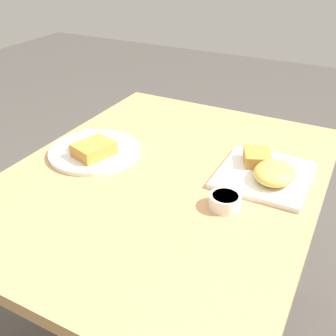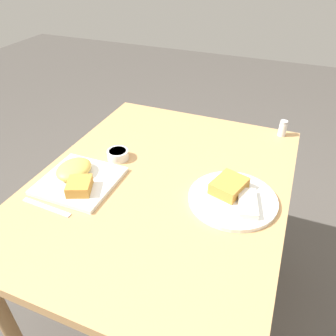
{
  "view_description": "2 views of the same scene",
  "coord_description": "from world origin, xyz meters",
  "px_view_note": "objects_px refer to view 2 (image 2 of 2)",
  "views": [
    {
      "loc": [
        -0.85,
        -0.45,
        1.34
      ],
      "look_at": [
        -0.01,
        -0.01,
        0.77
      ],
      "focal_mm": 42.0,
      "sensor_mm": 36.0,
      "label": 1
    },
    {
      "loc": [
        0.82,
        0.36,
        1.44
      ],
      "look_at": [
        -0.04,
        0.01,
        0.78
      ],
      "focal_mm": 35.0,
      "sensor_mm": 36.0,
      "label": 2
    }
  ],
  "objects_px": {
    "salt_shaker": "(283,129)",
    "butter_knife": "(46,207)",
    "plate_square_near": "(77,177)",
    "sauce_ramekin": "(118,154)",
    "plate_oval_far": "(233,196)"
  },
  "relations": [
    {
      "from": "sauce_ramekin",
      "to": "butter_knife",
      "type": "relative_size",
      "value": 0.44
    },
    {
      "from": "sauce_ramekin",
      "to": "salt_shaker",
      "type": "relative_size",
      "value": 1.18
    },
    {
      "from": "plate_square_near",
      "to": "sauce_ramekin",
      "type": "xyz_separation_m",
      "value": [
        -0.18,
        0.06,
        -0.0
      ]
    },
    {
      "from": "sauce_ramekin",
      "to": "salt_shaker",
      "type": "xyz_separation_m",
      "value": [
        -0.42,
        0.56,
        0.01
      ]
    },
    {
      "from": "sauce_ramekin",
      "to": "salt_shaker",
      "type": "bearing_deg",
      "value": 126.65
    },
    {
      "from": "plate_square_near",
      "to": "sauce_ramekin",
      "type": "height_order",
      "value": "plate_square_near"
    },
    {
      "from": "salt_shaker",
      "to": "butter_knife",
      "type": "height_order",
      "value": "salt_shaker"
    },
    {
      "from": "salt_shaker",
      "to": "sauce_ramekin",
      "type": "bearing_deg",
      "value": -53.35
    },
    {
      "from": "salt_shaker",
      "to": "butter_knife",
      "type": "xyz_separation_m",
      "value": [
        0.75,
        -0.64,
        -0.03
      ]
    },
    {
      "from": "salt_shaker",
      "to": "plate_square_near",
      "type": "bearing_deg",
      "value": -45.98
    },
    {
      "from": "plate_oval_far",
      "to": "sauce_ramekin",
      "type": "xyz_separation_m",
      "value": [
        -0.07,
        -0.46,
        0.0
      ]
    },
    {
      "from": "plate_square_near",
      "to": "butter_knife",
      "type": "relative_size",
      "value": 1.36
    },
    {
      "from": "plate_square_near",
      "to": "butter_knife",
      "type": "bearing_deg",
      "value": -6.3
    },
    {
      "from": "plate_square_near",
      "to": "butter_knife",
      "type": "height_order",
      "value": "plate_square_near"
    },
    {
      "from": "plate_oval_far",
      "to": "sauce_ramekin",
      "type": "height_order",
      "value": "plate_oval_far"
    }
  ]
}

